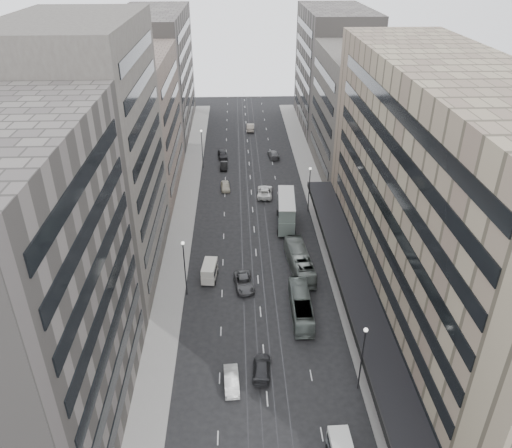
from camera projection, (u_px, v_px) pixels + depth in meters
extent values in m
plane|color=black|center=(264.00, 357.00, 56.96)|extent=(220.00, 220.00, 0.00)
cube|color=gray|center=(319.00, 204.00, 89.94)|extent=(4.00, 125.00, 0.15)
cube|color=gray|center=(185.00, 207.00, 89.07)|extent=(4.00, 125.00, 0.15)
cube|color=gray|center=(448.00, 205.00, 57.28)|extent=(15.00, 60.00, 30.00)
cube|color=black|center=(356.00, 284.00, 62.37)|extent=(4.40, 60.00, 0.50)
cube|color=#49453F|center=(360.00, 115.00, 96.99)|extent=(15.00, 28.00, 24.00)
cube|color=#645F5A|center=(333.00, 70.00, 122.07)|extent=(15.00, 32.00, 28.00)
cube|color=#645F5A|center=(15.00, 302.00, 41.82)|extent=(15.00, 28.00, 30.00)
cube|color=#49453F|center=(91.00, 158.00, 64.29)|extent=(15.00, 26.00, 34.00)
cube|color=#73635A|center=(132.00, 125.00, 89.98)|extent=(15.00, 28.00, 25.00)
cube|color=#645F5A|center=(155.00, 74.00, 117.91)|extent=(15.00, 38.00, 28.00)
cylinder|color=#262628|center=(362.00, 361.00, 50.99)|extent=(0.16, 0.16, 8.00)
sphere|color=silver|center=(366.00, 330.00, 48.96)|extent=(0.44, 0.44, 0.44)
cylinder|color=#262628|center=(309.00, 191.00, 85.74)|extent=(0.16, 0.16, 8.00)
sphere|color=silver|center=(310.00, 169.00, 83.72)|extent=(0.44, 0.44, 0.44)
cylinder|color=#262628|center=(185.00, 270.00, 65.06)|extent=(0.16, 0.16, 8.00)
sphere|color=silver|center=(183.00, 243.00, 63.03)|extent=(0.44, 0.44, 0.44)
cylinder|color=#262628|center=(202.00, 150.00, 102.42)|extent=(0.16, 0.16, 8.00)
sphere|color=silver|center=(201.00, 131.00, 100.40)|extent=(0.44, 0.44, 0.44)
imported|color=slate|center=(301.00, 306.00, 62.75)|extent=(2.52, 10.11, 2.81)
imported|color=gray|center=(300.00, 261.00, 71.25)|extent=(3.46, 11.20, 3.07)
cube|color=slate|center=(286.00, 216.00, 82.53)|extent=(3.27, 9.60, 2.41)
cube|color=slate|center=(286.00, 204.00, 81.42)|extent=(3.19, 9.22, 2.10)
cube|color=silver|center=(287.00, 198.00, 80.87)|extent=(3.27, 9.60, 0.13)
cylinder|color=black|center=(278.00, 233.00, 80.20)|extent=(0.37, 1.07, 1.05)
cylinder|color=black|center=(294.00, 233.00, 80.14)|extent=(0.37, 1.07, 1.05)
cylinder|color=black|center=(278.00, 213.00, 86.11)|extent=(0.37, 1.07, 1.05)
cylinder|color=black|center=(293.00, 213.00, 86.05)|extent=(0.37, 1.07, 1.05)
cylinder|color=black|center=(327.00, 448.00, 46.31)|extent=(0.21, 0.69, 0.69)
cylinder|color=black|center=(348.00, 447.00, 46.43)|extent=(0.21, 0.69, 0.69)
cube|color=beige|center=(210.00, 273.00, 69.63)|extent=(2.26, 4.20, 1.24)
cube|color=beige|center=(209.00, 267.00, 69.09)|extent=(2.21, 4.12, 0.97)
cylinder|color=black|center=(202.00, 282.00, 68.85)|extent=(0.25, 0.66, 0.64)
cylinder|color=black|center=(215.00, 283.00, 68.73)|extent=(0.25, 0.66, 0.64)
cylinder|color=black|center=(205.00, 271.00, 71.15)|extent=(0.25, 0.66, 0.64)
cylinder|color=black|center=(218.00, 272.00, 71.03)|extent=(0.25, 0.66, 0.64)
imported|color=silver|center=(231.00, 381.00, 52.92)|extent=(1.78, 4.47, 1.45)
imported|color=#4C4D4F|center=(244.00, 282.00, 68.16)|extent=(3.02, 5.44, 1.44)
imported|color=#2A2A2C|center=(262.00, 368.00, 54.55)|extent=(2.38, 4.97, 1.40)
imported|color=beige|center=(225.00, 186.00, 95.02)|extent=(1.96, 4.29, 1.42)
imported|color=black|center=(224.00, 166.00, 103.81)|extent=(1.51, 4.08, 1.33)
imported|color=white|center=(265.00, 192.00, 92.70)|extent=(3.21, 6.09, 1.63)
imported|color=#525254|center=(273.00, 154.00, 109.16)|extent=(2.53, 5.23, 1.47)
imported|color=black|center=(222.00, 154.00, 109.03)|extent=(2.38, 4.85, 1.59)
imported|color=#A79B8A|center=(250.00, 127.00, 124.82)|extent=(2.04, 5.24, 1.70)
imported|color=black|center=(385.00, 421.00, 48.07)|extent=(0.71, 0.49, 1.89)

